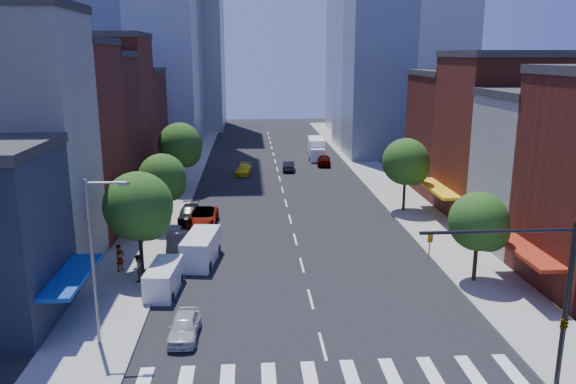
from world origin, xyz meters
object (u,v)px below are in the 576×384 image
Objects in this scene: parked_car_second at (178,244)px; parked_car_rear at (190,213)px; parked_car_third at (203,217)px; cargo_van_far at (201,249)px; parked_car_front at (184,326)px; taxi at (244,170)px; pedestrian_near at (120,258)px; traffic_car_far at (324,160)px; pedestrian_far at (138,268)px; cargo_van_near at (163,279)px; traffic_car_oncoming at (289,166)px; box_truck at (316,149)px.

parked_car_rear is at bearing 83.98° from parked_car_second.
parked_car_third is 9.62m from cargo_van_far.
cargo_van_far is at bearing -86.06° from parked_car_third.
parked_car_front is 0.72× the size of cargo_van_far.
pedestrian_near reaches higher than taxi.
pedestrian_far reaches higher than traffic_car_far.
parked_car_second is 7.53m from cargo_van_near.
cargo_van_near is 2.58m from pedestrian_far.
traffic_car_oncoming is 6.27m from traffic_car_far.
parked_car_second is 7.50m from parked_car_third.
taxi is at bearing 87.56° from parked_car_front.
parked_car_rear is (-1.39, 1.83, -0.10)m from parked_car_third.
traffic_car_oncoming is 38.42m from pedestrian_near.
pedestrian_near reaches higher than traffic_car_far.
parked_car_third is 14.96m from cargo_van_near.
traffic_car_far is at bearing 5.66° from pedestrian_near.
parked_car_second is 1.06× the size of cargo_van_near.
parked_car_front is 0.51× the size of box_truck.
parked_car_second is at bearing 99.76° from parked_car_front.
cargo_van_far is 2.85× the size of pedestrian_far.
taxi is (2.96, 31.88, -0.44)m from cargo_van_far.
cargo_van_far reaches higher than parked_car_third.
cargo_van_near is 2.38× the size of pedestrian_far.
traffic_car_oncoming reaches higher than taxi.
traffic_car_far is 2.39× the size of pedestrian_far.
pedestrian_far is at bearing -108.53° from pedestrian_near.
traffic_car_far is at bearing 57.70° from parked_car_rear.
parked_car_third is 31.50m from traffic_car_far.
box_truck is 3.86× the size of pedestrian_near.
traffic_car_far is 5.61m from box_truck.
traffic_car_far is at bearing 59.18° from parked_car_second.
parked_car_front is 0.85× the size of traffic_car_far.
traffic_car_oncoming is at bearing 64.84° from parked_car_second.
cargo_van_near is 0.83× the size of cargo_van_far.
parked_car_second is at bearing 94.84° from cargo_van_near.
pedestrian_near is 2.60m from pedestrian_far.
cargo_van_far reaches higher than pedestrian_near.
cargo_van_near is at bearing 78.49° from pedestrian_far.
traffic_car_oncoming is 2.18× the size of pedestrian_far.
parked_car_third is (-0.61, 21.05, 0.12)m from parked_car_front.
parked_car_rear is 35.24m from box_truck.
taxi is at bearing 81.36° from parked_car_third.
cargo_van_far is 40.00m from traffic_car_far.
parked_car_second is 0.64× the size of box_truck.
box_truck is at bearing -77.84° from traffic_car_far.
parked_car_rear and traffic_car_oncoming have the same top height.
pedestrian_far reaches higher than parked_car_third.
box_truck is (10.86, 11.05, 0.77)m from taxi.
traffic_car_oncoming is (11.01, 39.22, -0.24)m from cargo_van_near.
parked_car_rear is 1.04× the size of taxi.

